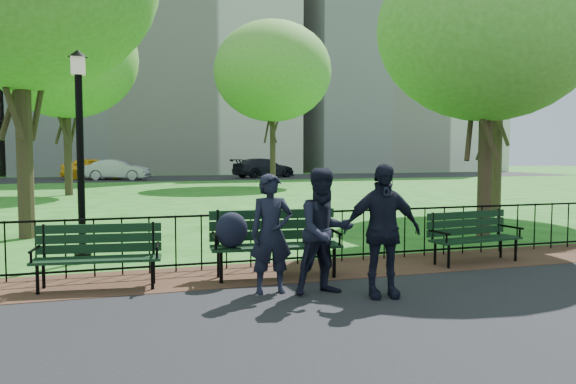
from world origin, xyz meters
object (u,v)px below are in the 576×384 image
object	(u,v)px
tree_near_e	(488,27)
sedan_dark	(264,168)
park_bench_main	(255,233)
park_bench_right_a	(472,231)
tree_mid_e	(500,32)
park_bench_left_a	(98,249)
tree_far_c	(65,58)
person_left	(271,234)
taxi	(94,168)
person_mid	(325,231)
person_right	(382,230)
sedan_silver	(118,170)
lamppost	(80,148)
tree_far_e	(273,71)

from	to	relation	value
tree_near_e	sedan_dark	size ratio (longest dim) A/B	1.31
park_bench_main	tree_near_e	bearing A→B (deg)	27.03
park_bench_right_a	tree_mid_e	size ratio (longest dim) A/B	0.22
park_bench_left_a	sedan_dark	world-z (taller)	sedan_dark
park_bench_right_a	tree_far_c	size ratio (longest dim) A/B	0.20
person_left	taxi	bearing A→B (deg)	99.11
tree_mid_e	tree_near_e	bearing A→B (deg)	-130.46
park_bench_right_a	person_mid	bearing A→B (deg)	-165.53
park_bench_main	tree_near_e	size ratio (longest dim) A/B	0.30
taxi	person_right	bearing A→B (deg)	-173.98
tree_far_c	person_right	world-z (taller)	tree_far_c
park_bench_main	person_left	xyz separation A→B (m)	(0.01, -0.87, 0.11)
park_bench_right_a	sedan_silver	world-z (taller)	sedan_silver
park_bench_left_a	person_right	world-z (taller)	person_right
tree_mid_e	park_bench_left_a	bearing A→B (deg)	-150.98
park_bench_right_a	taxi	bearing A→B (deg)	94.60
lamppost	tree_far_e	size ratio (longest dim) A/B	0.38
tree_mid_e	tree_far_e	bearing A→B (deg)	98.29
person_mid	taxi	xyz separation A→B (m)	(-3.84, 35.35, -0.07)
taxi	lamppost	bearing A→B (deg)	-179.90
park_bench_left_a	tree_far_c	xyz separation A→B (m)	(-1.60, 18.35, 5.45)
park_bench_left_a	person_left	world-z (taller)	person_left
tree_far_c	sedan_dark	world-z (taller)	tree_far_c
lamppost	park_bench_right_a	bearing A→B (deg)	-17.83
sedan_silver	tree_far_e	bearing A→B (deg)	-118.43
tree_far_c	person_left	size ratio (longest dim) A/B	5.46
sedan_silver	tree_near_e	bearing A→B (deg)	-146.87
park_bench_main	person_left	distance (m)	0.87
tree_near_e	person_left	distance (m)	7.46
park_bench_main	tree_mid_e	xyz separation A→B (m)	(9.22, 6.45, 4.80)
park_bench_right_a	person_right	distance (m)	2.99
lamppost	tree_far_e	xyz separation A→B (m)	(9.31, 20.76, 4.51)
person_mid	tree_far_c	bearing A→B (deg)	98.04
park_bench_left_a	taxi	bearing A→B (deg)	98.28
park_bench_right_a	park_bench_main	bearing A→B (deg)	174.62
park_bench_main	person_mid	xyz separation A→B (m)	(0.66, -1.13, 0.15)
tree_far_c	sedan_dark	distance (m)	20.05
lamppost	sedan_silver	world-z (taller)	lamppost
park_bench_right_a	sedan_dark	xyz separation A→B (m)	(5.19, 32.87, 0.19)
taxi	sedan_dark	distance (m)	12.25
park_bench_right_a	sedan_dark	distance (m)	33.28
park_bench_left_a	person_right	xyz separation A→B (m)	(3.49, -1.60, 0.32)
park_bench_main	person_mid	size ratio (longest dim) A/B	1.19
tree_far_e	person_left	distance (m)	25.36
park_bench_left_a	tree_far_e	size ratio (longest dim) A/B	0.19
sedan_silver	sedan_dark	world-z (taller)	sedan_dark
tree_far_c	taxi	bearing A→B (deg)	87.80
sedan_silver	person_mid	bearing A→B (deg)	-156.63
park_bench_right_a	tree_far_c	xyz separation A→B (m)	(-7.61, 18.36, 5.45)
park_bench_left_a	lamppost	distance (m)	2.47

